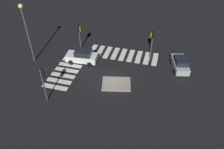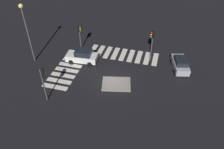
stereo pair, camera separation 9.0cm
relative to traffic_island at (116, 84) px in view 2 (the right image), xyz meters
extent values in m
plane|color=black|center=(0.68, -0.52, -0.09)|extent=(80.00, 80.00, 0.00)
cube|color=gray|center=(0.00, 0.00, 0.00)|extent=(3.89, 3.25, 0.18)
cube|color=#9EA0A5|center=(-7.21, -5.25, 0.59)|extent=(2.57, 4.23, 0.81)
cube|color=black|center=(-7.27, -5.01, 1.32)|extent=(1.97, 2.32, 0.65)
cylinder|color=black|center=(-6.12, -6.24, 0.23)|extent=(0.37, 0.67, 0.64)
cylinder|color=black|center=(-7.74, -6.63, 0.23)|extent=(0.37, 0.67, 0.64)
cylinder|color=black|center=(-6.69, -3.86, 0.23)|extent=(0.37, 0.67, 0.64)
cylinder|color=black|center=(-8.30, -4.25, 0.23)|extent=(0.37, 0.67, 0.64)
sphere|color=#F2EABF|center=(-6.31, -7.02, 0.59)|extent=(0.21, 0.21, 0.21)
sphere|color=#F2EABF|center=(-7.22, -7.24, 0.59)|extent=(0.21, 0.21, 0.21)
cube|color=silver|center=(5.71, -3.43, 0.63)|extent=(4.30, 2.11, 0.86)
cube|color=black|center=(5.46, -3.45, 1.40)|extent=(2.26, 1.79, 0.69)
cylinder|color=black|center=(6.94, -2.46, 0.25)|extent=(0.69, 0.29, 0.67)
cylinder|color=black|center=(7.07, -4.21, 0.25)|extent=(0.69, 0.29, 0.67)
cylinder|color=black|center=(4.36, -2.66, 0.25)|extent=(0.69, 0.29, 0.67)
cylinder|color=black|center=(4.49, -4.41, 0.25)|extent=(0.69, 0.29, 0.67)
sphere|color=#F2EABF|center=(7.72, -2.79, 0.63)|extent=(0.22, 0.22, 0.22)
sphere|color=#F2EABF|center=(7.79, -3.77, 0.63)|extent=(0.22, 0.22, 0.22)
cylinder|color=#47474C|center=(6.79, 4.56, 2.03)|extent=(0.14, 0.14, 4.24)
cube|color=black|center=(6.66, 4.45, 3.67)|extent=(0.53, 0.54, 0.96)
sphere|color=red|center=(6.50, 4.32, 3.97)|extent=(0.22, 0.22, 0.22)
sphere|color=orange|center=(6.50, 4.32, 3.67)|extent=(0.22, 0.22, 0.22)
sphere|color=green|center=(6.50, 4.32, 3.37)|extent=(0.22, 0.22, 0.22)
cylinder|color=#47474C|center=(-3.22, -6.22, 2.21)|extent=(0.14, 0.14, 4.59)
cube|color=black|center=(-3.12, -6.08, 4.02)|extent=(0.54, 0.51, 0.96)
sphere|color=red|center=(-3.01, -5.91, 4.32)|extent=(0.22, 0.22, 0.22)
sphere|color=orange|center=(-3.01, -5.91, 4.02)|extent=(0.22, 0.22, 0.22)
sphere|color=green|center=(-3.01, -5.91, 3.72)|extent=(0.22, 0.22, 0.22)
cylinder|color=#47474C|center=(7.00, -6.29, 1.94)|extent=(0.14, 0.14, 4.06)
cube|color=black|center=(6.87, -6.17, 3.49)|extent=(0.53, 0.54, 0.96)
sphere|color=red|center=(6.72, -6.03, 3.79)|extent=(0.22, 0.22, 0.22)
sphere|color=orange|center=(6.72, -6.03, 3.49)|extent=(0.22, 0.22, 0.22)
sphere|color=green|center=(6.72, -6.03, 3.19)|extent=(0.22, 0.22, 0.22)
cylinder|color=#47474C|center=(12.17, -1.96, 3.70)|extent=(0.18, 0.18, 7.58)
sphere|color=#F9D172|center=(12.17, -1.96, 7.67)|extent=(0.56, 0.56, 0.56)
cube|color=silver|center=(-3.92, -6.61, -0.08)|extent=(0.70, 3.20, 0.02)
cube|color=silver|center=(-2.77, -6.61, -0.08)|extent=(0.70, 3.20, 0.02)
cube|color=silver|center=(-1.62, -6.61, -0.08)|extent=(0.70, 3.20, 0.02)
cube|color=silver|center=(-0.47, -6.61, -0.08)|extent=(0.70, 3.20, 0.02)
cube|color=silver|center=(0.68, -6.61, -0.08)|extent=(0.70, 3.20, 0.02)
cube|color=silver|center=(1.83, -6.61, -0.08)|extent=(0.70, 3.20, 0.02)
cube|color=silver|center=(2.98, -6.61, -0.08)|extent=(0.70, 3.20, 0.02)
cube|color=silver|center=(4.13, -6.61, -0.08)|extent=(0.70, 3.20, 0.02)
cube|color=silver|center=(5.28, -6.61, -0.08)|extent=(0.70, 3.20, 0.02)
cube|color=silver|center=(6.97, -3.40, -0.08)|extent=(3.20, 0.70, 0.02)
cube|color=silver|center=(6.97, -2.25, -0.08)|extent=(3.20, 0.70, 0.02)
cube|color=silver|center=(6.97, -1.10, -0.08)|extent=(3.20, 0.70, 0.02)
cube|color=silver|center=(6.97, 0.05, -0.08)|extent=(3.20, 0.70, 0.02)
cube|color=silver|center=(6.97, 1.20, -0.08)|extent=(3.20, 0.70, 0.02)
cube|color=silver|center=(6.97, 2.35, -0.08)|extent=(3.20, 0.70, 0.02)
camera|label=1|loc=(-4.78, 19.85, 17.62)|focal=35.83mm
camera|label=2|loc=(-4.87, 19.83, 17.62)|focal=35.83mm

